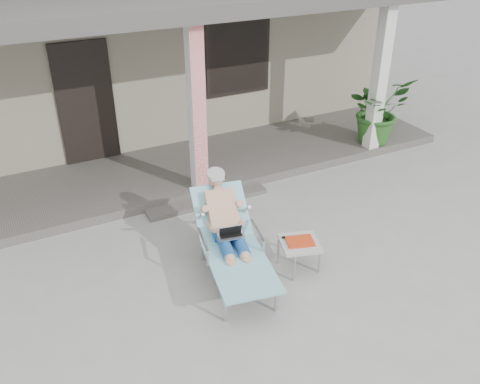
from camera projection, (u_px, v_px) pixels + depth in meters
ground at (264, 267)px, 6.68m from camera, size 60.00×60.00×0.00m
house at (119, 38)px, 10.90m from camera, size 10.40×5.40×3.30m
porch_deck at (182, 170)px, 8.97m from camera, size 10.00×2.00×0.15m
porch_overhang at (173, 10)px, 7.59m from camera, size 10.00×2.30×2.85m
porch_step at (208, 201)px, 8.10m from camera, size 2.00×0.30×0.07m
lounger at (229, 221)px, 6.28m from camera, size 1.01×1.94×1.22m
side_table at (300, 245)px, 6.49m from camera, size 0.61×0.61×0.44m
potted_palm at (378, 110)px, 9.57m from camera, size 1.20×1.06×1.27m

